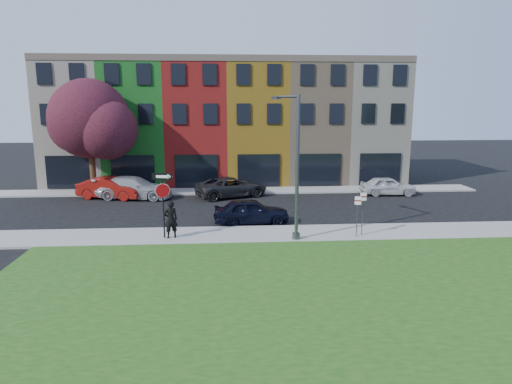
{
  "coord_description": "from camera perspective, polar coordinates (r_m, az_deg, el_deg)",
  "views": [
    {
      "loc": [
        -2.65,
        -20.16,
        7.01
      ],
      "look_at": [
        -1.03,
        4.0,
        2.15
      ],
      "focal_mm": 32.0,
      "sensor_mm": 36.0,
      "label": 1
    }
  ],
  "objects": [
    {
      "name": "parked_car_silver",
      "position": [
        34.29,
        -15.02,
        0.52
      ],
      "size": [
        3.86,
        6.17,
        1.6
      ],
      "primitive_type": "imported",
      "rotation": [
        0.0,
        0.0,
        1.42
      ],
      "color": "#A6A6AB",
      "rests_on": "ground"
    },
    {
      "name": "parked_car_dark",
      "position": [
        33.81,
        -3.1,
        0.64
      ],
      "size": [
        6.17,
        7.03,
        1.48
      ],
      "primitive_type": "imported",
      "rotation": [
        0.0,
        0.0,
        1.96
      ],
      "color": "black",
      "rests_on": "ground"
    },
    {
      "name": "tree_purple",
      "position": [
        35.81,
        -19.92,
        8.38
      ],
      "size": [
        6.95,
        6.08,
        8.5
      ],
      "color": "black",
      "rests_on": "sidewalk_far"
    },
    {
      "name": "sidewalk_near",
      "position": [
        24.63,
        7.24,
        -5.14
      ],
      "size": [
        40.0,
        3.0,
        0.12
      ],
      "primitive_type": "cube",
      "color": "gray",
      "rests_on": "ground"
    },
    {
      "name": "sedan_near",
      "position": [
        26.37,
        -0.58,
        -2.42
      ],
      "size": [
        2.59,
        4.67,
        1.47
      ],
      "primitive_type": "imported",
      "rotation": [
        0.0,
        0.0,
        1.67
      ],
      "color": "black",
      "rests_on": "ground"
    },
    {
      "name": "sidewalk_far",
      "position": [
        35.85,
        -4.32,
        0.13
      ],
      "size": [
        40.0,
        2.4,
        0.12
      ],
      "primitive_type": "cube",
      "color": "gray",
      "rests_on": "ground"
    },
    {
      "name": "parking_sign_a",
      "position": [
        23.88,
        12.56,
        -2.28
      ],
      "size": [
        0.31,
        0.12,
        2.22
      ],
      "rotation": [
        0.0,
        0.0,
        -0.26
      ],
      "color": "#46484B",
      "rests_on": "sidewalk_near"
    },
    {
      "name": "ground",
      "position": [
        21.51,
        3.49,
        -7.7
      ],
      "size": [
        120.0,
        120.0,
        0.0
      ],
      "primitive_type": "plane",
      "color": "black",
      "rests_on": "ground"
    },
    {
      "name": "rowhouse_block",
      "position": [
        41.4,
        -3.66,
        8.52
      ],
      "size": [
        30.0,
        10.12,
        10.0
      ],
      "color": "beige",
      "rests_on": "ground"
    },
    {
      "name": "parked_car_red",
      "position": [
        34.75,
        -17.67,
        0.49
      ],
      "size": [
        4.02,
        5.61,
        1.58
      ],
      "primitive_type": "imported",
      "rotation": [
        0.0,
        0.0,
        1.31
      ],
      "color": "maroon",
      "rests_on": "ground"
    },
    {
      "name": "stop_sign",
      "position": [
        23.38,
        -11.58,
        -0.04
      ],
      "size": [
        1.04,
        0.2,
        3.35
      ],
      "rotation": [
        0.0,
        0.0,
        -0.16
      ],
      "color": "black",
      "rests_on": "sidewalk_near"
    },
    {
      "name": "parked_car_white",
      "position": [
        35.84,
        16.18,
        0.75
      ],
      "size": [
        2.09,
        4.27,
        1.4
      ],
      "primitive_type": "imported",
      "rotation": [
        0.0,
        0.0,
        1.52
      ],
      "color": "silver",
      "rests_on": "ground"
    },
    {
      "name": "street_lamp",
      "position": [
        22.77,
        4.87,
        3.06
      ],
      "size": [
        1.29,
        2.42,
        7.18
      ],
      "rotation": [
        0.0,
        0.0,
        0.42
      ],
      "color": "#46484B",
      "rests_on": "sidewalk_near"
    },
    {
      "name": "parking_sign_b",
      "position": [
        24.26,
        13.21,
        -1.89
      ],
      "size": [
        0.32,
        0.09,
        2.37
      ],
      "rotation": [
        0.0,
        0.0,
        -0.04
      ],
      "color": "#46484B",
      "rests_on": "sidewalk_near"
    },
    {
      "name": "man",
      "position": [
        23.61,
        -10.61,
        -3.38
      ],
      "size": [
        1.01,
        0.93,
        1.94
      ],
      "primitive_type": "imported",
      "rotation": [
        0.0,
        0.0,
        3.5
      ],
      "color": "black",
      "rests_on": "sidewalk_near"
    }
  ]
}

